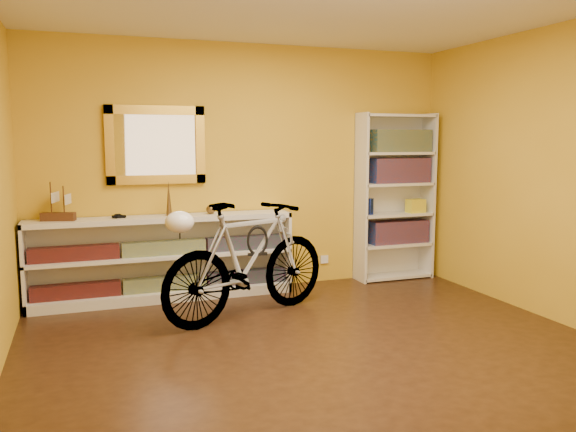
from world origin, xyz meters
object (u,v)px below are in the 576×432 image
object	(u,v)px
bookcase	(395,197)
helmet	(180,222)
console_unit	(164,258)
bicycle	(248,260)

from	to	relation	value
bookcase	helmet	world-z (taller)	bookcase
console_unit	bicycle	bearing A→B (deg)	-53.16
console_unit	helmet	bearing A→B (deg)	-90.54
console_unit	bicycle	distance (m)	1.07
helmet	bookcase	bearing A→B (deg)	23.10
console_unit	bookcase	bearing A→B (deg)	0.54
console_unit	bicycle	xyz separation A→B (m)	(0.64, -0.85, 0.11)
console_unit	bookcase	xyz separation A→B (m)	(2.63, 0.03, 0.52)
console_unit	bookcase	size ratio (longest dim) A/B	1.37
console_unit	bicycle	world-z (taller)	bicycle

